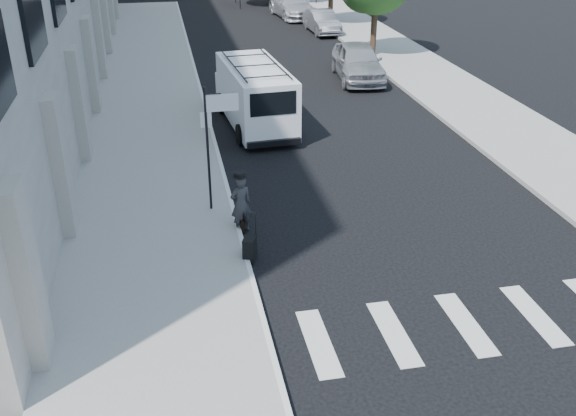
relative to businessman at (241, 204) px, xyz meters
name	(u,v)px	position (x,y,z in m)	size (l,w,h in m)	color
ground	(329,262)	(1.90, -2.00, -0.79)	(120.00, 120.00, 0.00)	black
sidewalk_left	(149,88)	(-2.35, 14.00, -0.72)	(4.50, 48.00, 0.15)	gray
sidewalk_right	(397,55)	(10.90, 18.00, -0.72)	(4.00, 56.00, 0.15)	gray
sign_pole	(215,123)	(-0.46, 1.20, 1.86)	(1.03, 0.07, 3.50)	black
businessman	(241,204)	(0.00, 0.00, 0.00)	(0.58, 0.38, 1.59)	#313033
briefcase	(242,225)	(0.00, 0.00, -0.62)	(0.12, 0.44, 0.34)	black
suitcase	(250,249)	(0.00, -1.57, -0.46)	(0.42, 0.52, 1.25)	black
cargo_van	(254,94)	(1.64, 8.44, 0.40)	(2.52, 6.26, 2.31)	white
parked_car_a	(358,62)	(7.41, 13.90, 0.06)	(2.02, 5.02, 1.71)	#98999F
parked_car_b	(322,22)	(8.39, 24.81, -0.10)	(1.46, 4.20, 1.38)	#5C5E64
parked_car_c	(292,5)	(7.65, 30.48, 0.02)	(2.27, 5.57, 1.62)	#AEB0B7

